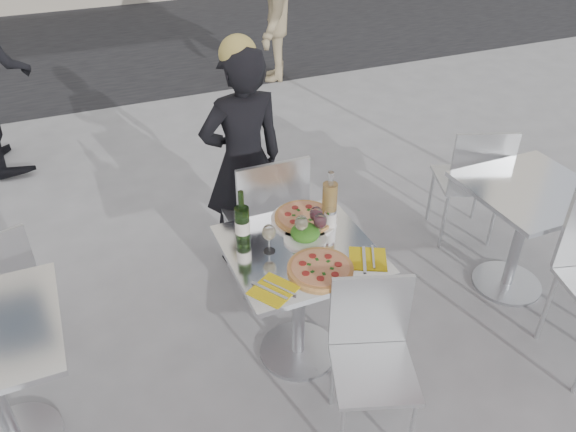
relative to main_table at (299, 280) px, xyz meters
name	(u,v)px	position (x,y,z in m)	size (l,w,h in m)	color
ground	(298,352)	(0.00, 0.00, -0.54)	(80.00, 80.00, 0.00)	slate
street_asphalt	(119,39)	(0.00, 6.50, -0.54)	(24.00, 5.00, 0.00)	black
main_table	(299,280)	(0.00, 0.00, 0.00)	(0.72, 0.72, 0.75)	#B7BABF
side_table_right	(525,217)	(1.50, 0.00, 0.00)	(0.72, 0.72, 0.75)	#B7BABF
chair_far	(267,212)	(0.06, 0.62, 0.03)	(0.44, 0.46, 0.96)	silver
chair_near	(372,347)	(0.14, -0.51, -0.05)	(0.48, 0.49, 0.83)	silver
side_chair_rfar	(473,176)	(1.53, 0.53, 0.00)	(0.53, 0.54, 0.91)	silver
woman_diner	(243,162)	(0.03, 0.95, 0.21)	(0.55, 0.36, 1.50)	black
pedestrian_b	(272,10)	(1.48, 4.14, 0.27)	(1.04, 0.60, 1.61)	#958360
pizza_near	(320,268)	(0.02, -0.19, 0.22)	(0.32, 0.32, 0.02)	#DEA156
pizza_far	(304,218)	(0.12, 0.22, 0.23)	(0.36, 0.36, 0.03)	white
salad_plate	(305,234)	(0.05, 0.05, 0.25)	(0.22, 0.22, 0.09)	white
wine_bottle	(242,223)	(-0.24, 0.17, 0.32)	(0.08, 0.08, 0.29)	#27471A
carafe	(330,201)	(0.25, 0.17, 0.33)	(0.08, 0.08, 0.29)	tan
sugar_shaker	(330,218)	(0.22, 0.11, 0.26)	(0.06, 0.06, 0.11)	white
wineglass_white_a	(269,233)	(-0.15, 0.04, 0.32)	(0.07, 0.07, 0.16)	white
wineglass_white_b	(301,224)	(0.03, 0.05, 0.32)	(0.07, 0.07, 0.16)	white
wineglass_red_a	(320,222)	(0.12, 0.03, 0.32)	(0.07, 0.07, 0.16)	white
wineglass_red_b	(316,215)	(0.13, 0.09, 0.32)	(0.07, 0.07, 0.16)	white
napkin_left	(273,290)	(-0.24, -0.24, 0.21)	(0.25, 0.25, 0.01)	yellow
napkin_right	(368,259)	(0.27, -0.21, 0.21)	(0.24, 0.24, 0.01)	yellow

